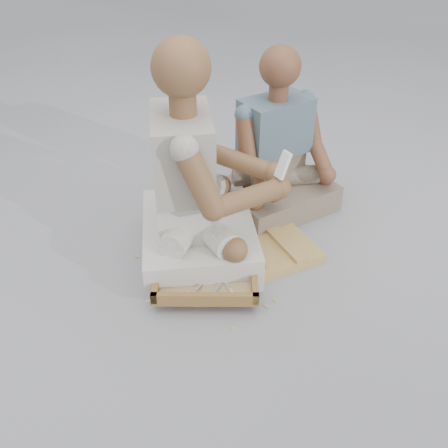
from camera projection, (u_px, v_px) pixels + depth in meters
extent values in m
plane|color=#96959B|center=(250.00, 289.00, 2.20)|extent=(60.00, 60.00, 0.00)
cube|color=#A67940|center=(241.00, 252.00, 2.38)|extent=(0.76, 0.60, 0.04)
cube|color=brown|center=(206.00, 277.00, 2.19)|extent=(0.51, 0.44, 0.01)
cube|color=brown|center=(207.00, 249.00, 2.31)|extent=(0.44, 0.12, 0.04)
cube|color=brown|center=(205.00, 298.00, 2.04)|extent=(0.44, 0.12, 0.04)
cube|color=brown|center=(254.00, 272.00, 2.17)|extent=(0.10, 0.35, 0.04)
cube|color=brown|center=(158.00, 272.00, 2.17)|extent=(0.10, 0.35, 0.04)
cube|color=tan|center=(206.00, 275.00, 2.18)|extent=(0.44, 0.37, 0.01)
cube|color=silver|center=(208.00, 265.00, 2.23)|extent=(0.15, 0.02, 0.00)
cylinder|color=tan|center=(233.00, 262.00, 2.24)|extent=(0.07, 0.03, 0.02)
cube|color=silver|center=(222.00, 258.00, 2.26)|extent=(0.05, 0.15, 0.00)
cylinder|color=tan|center=(223.00, 243.00, 2.35)|extent=(0.04, 0.07, 0.02)
cube|color=silver|center=(182.00, 268.00, 2.20)|extent=(0.15, 0.06, 0.00)
cylinder|color=tan|center=(206.00, 270.00, 2.19)|extent=(0.07, 0.04, 0.02)
cube|color=silver|center=(222.00, 264.00, 2.23)|extent=(0.09, 0.13, 0.00)
cylinder|color=tan|center=(230.00, 250.00, 2.31)|extent=(0.06, 0.07, 0.02)
cube|color=silver|center=(200.00, 285.00, 2.11)|extent=(0.11, 0.12, 0.00)
cylinder|color=tan|center=(214.00, 271.00, 2.19)|extent=(0.06, 0.07, 0.02)
cube|color=silver|center=(208.00, 278.00, 2.15)|extent=(0.15, 0.02, 0.00)
cylinder|color=tan|center=(233.00, 276.00, 2.16)|extent=(0.07, 0.03, 0.02)
cube|color=silver|center=(221.00, 260.00, 2.25)|extent=(0.10, 0.13, 0.00)
cylinder|color=tan|center=(231.00, 246.00, 2.33)|extent=(0.06, 0.07, 0.02)
cube|color=silver|center=(223.00, 279.00, 2.15)|extent=(0.05, 0.15, 0.00)
cylinder|color=tan|center=(234.00, 296.00, 2.06)|extent=(0.04, 0.07, 0.02)
cube|color=silver|center=(220.00, 283.00, 2.12)|extent=(0.10, 0.13, 0.00)
cylinder|color=tan|center=(230.00, 268.00, 2.21)|extent=(0.06, 0.07, 0.02)
cube|color=silver|center=(223.00, 269.00, 2.21)|extent=(0.14, 0.07, 0.00)
cylinder|color=tan|center=(243.00, 260.00, 2.26)|extent=(0.07, 0.05, 0.02)
cube|color=silver|center=(182.00, 273.00, 2.16)|extent=(0.15, 0.06, 0.00)
cylinder|color=tan|center=(204.00, 265.00, 2.21)|extent=(0.07, 0.04, 0.02)
cube|color=silver|center=(223.00, 261.00, 2.23)|extent=(0.15, 0.06, 0.00)
cylinder|color=tan|center=(244.00, 254.00, 2.27)|extent=(0.07, 0.04, 0.02)
cube|color=tan|center=(198.00, 268.00, 2.31)|extent=(0.02, 0.02, 0.00)
cube|color=tan|center=(267.00, 306.00, 2.11)|extent=(0.02, 0.02, 0.00)
cube|color=tan|center=(244.00, 238.00, 2.50)|extent=(0.02, 0.02, 0.00)
cube|color=tan|center=(196.00, 284.00, 2.22)|extent=(0.02, 0.02, 0.00)
cube|color=tan|center=(250.00, 232.00, 2.55)|extent=(0.02, 0.02, 0.00)
cube|color=tan|center=(196.00, 305.00, 2.11)|extent=(0.02, 0.02, 0.00)
cube|color=tan|center=(193.00, 262.00, 2.35)|extent=(0.02, 0.02, 0.00)
cube|color=tan|center=(191.00, 251.00, 2.42)|extent=(0.02, 0.02, 0.00)
cube|color=tan|center=(137.00, 257.00, 2.38)|extent=(0.02, 0.02, 0.00)
cube|color=tan|center=(191.00, 234.00, 2.53)|extent=(0.02, 0.02, 0.00)
cube|color=tan|center=(275.00, 301.00, 2.14)|extent=(0.02, 0.02, 0.00)
cube|color=tan|center=(233.00, 328.00, 2.01)|extent=(0.02, 0.02, 0.00)
cube|color=tan|center=(201.00, 265.00, 2.33)|extent=(0.02, 0.02, 0.00)
cube|color=silver|center=(199.00, 237.00, 2.38)|extent=(0.56, 0.69, 0.17)
cube|color=silver|center=(183.00, 205.00, 2.26)|extent=(0.25, 0.37, 0.20)
cube|color=#B0A89C|center=(183.00, 152.00, 2.11)|extent=(0.28, 0.42, 0.34)
sphere|color=brown|center=(181.00, 67.00, 1.91)|extent=(0.23, 0.23, 0.23)
sphere|color=brown|center=(273.00, 173.00, 2.30)|extent=(0.11, 0.11, 0.11)
sphere|color=brown|center=(279.00, 188.00, 2.19)|extent=(0.11, 0.11, 0.11)
cube|color=#81705D|center=(276.00, 195.00, 2.71)|extent=(0.67, 0.61, 0.14)
cube|color=#81705D|center=(272.00, 166.00, 2.66)|extent=(0.35, 0.29, 0.17)
cube|color=slate|center=(275.00, 126.00, 2.52)|extent=(0.40, 0.32, 0.29)
sphere|color=brown|center=(280.00, 66.00, 2.34)|extent=(0.20, 0.20, 0.20)
sphere|color=brown|center=(327.00, 175.00, 2.56)|extent=(0.09, 0.09, 0.09)
sphere|color=brown|center=(274.00, 193.00, 2.41)|extent=(0.09, 0.09, 0.09)
cube|color=white|center=(283.00, 165.00, 2.13)|extent=(0.07, 0.07, 0.12)
cube|color=black|center=(283.00, 163.00, 2.12)|extent=(0.03, 0.04, 0.04)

